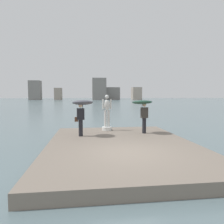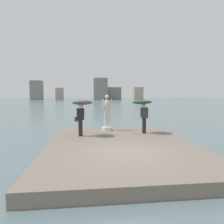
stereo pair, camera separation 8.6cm
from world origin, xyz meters
TOP-DOWN VIEW (x-y plane):
  - ground_plane at (0.00, 40.00)m, footprint 400.00×400.00m
  - pier at (0.00, 1.62)m, footprint 6.58×9.25m
  - statue_white_figure at (-0.29, 5.09)m, footprint 0.61×0.61m
  - onlooker_left at (-1.78, 3.43)m, footprint 1.23×1.24m
  - onlooker_right at (1.63, 3.83)m, footprint 1.22×1.23m
  - distant_skyline at (0.96, 127.41)m, footprint 72.59×13.33m

SIDE VIEW (x-z plane):
  - ground_plane at x=0.00m, z-range 0.00..0.00m
  - pier at x=0.00m, z-range 0.00..0.40m
  - statue_white_figure at x=-0.29m, z-range 0.19..2.39m
  - onlooker_right at x=1.63m, z-range 0.96..2.89m
  - onlooker_left at x=-1.78m, z-range 0.97..2.92m
  - distant_skyline at x=0.96m, z-range -1.24..12.41m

